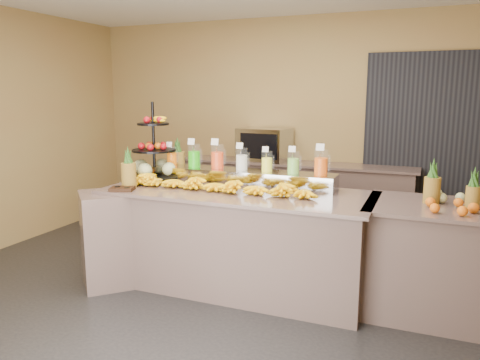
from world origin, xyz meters
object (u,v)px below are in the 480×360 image
Objects in this scene: banana_heap at (215,184)px; oven_warmer at (264,144)px; pitcher_tray at (242,177)px; fruit_stand at (157,161)px; right_fruit_pile at (449,200)px; condiment_caddy at (122,189)px.

banana_heap is 2.02m from oven_warmer.
fruit_stand is at bearing -173.39° from pitcher_tray.
condiment_caddy is at bearing -171.61° from right_fruit_pile.
condiment_caddy is 0.33× the size of oven_warmer.
right_fruit_pile reaches higher than pitcher_tray.
banana_heap is at bearing -177.88° from right_fruit_pile.
pitcher_tray is at bearing -7.36° from fruit_stand.
banana_heap is at bearing -30.37° from fruit_stand.
oven_warmer reaches higher than pitcher_tray.
fruit_stand is at bearing -99.92° from oven_warmer.
pitcher_tray is 1.87m from right_fruit_pile.
condiment_caddy is (-0.93, -0.67, -0.06)m from pitcher_tray.
banana_heap is at bearing -111.56° from pitcher_tray.
oven_warmer is at bearing 76.14° from condiment_caddy.
fruit_stand reaches higher than banana_heap.
right_fruit_pile is at bearing -7.81° from pitcher_tray.
condiment_caddy is 2.41m from oven_warmer.
right_fruit_pile is 2.93m from oven_warmer.
oven_warmer is at bearing 96.31° from banana_heap.
pitcher_tray is at bearing 68.44° from banana_heap.
oven_warmer is (-0.35, 1.67, 0.14)m from pitcher_tray.
condiment_caddy is 0.52× the size of right_fruit_pile.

